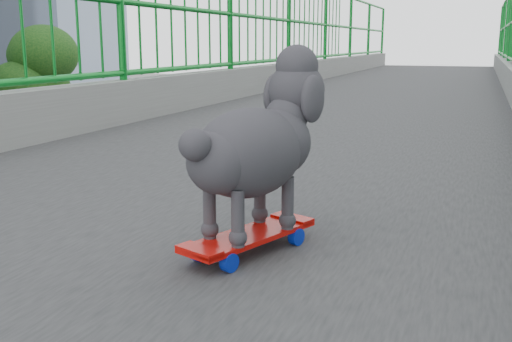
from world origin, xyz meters
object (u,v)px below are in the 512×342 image
(skateboard, at_px, (250,238))
(car_3, at_px, (58,206))
(car_0, at_px, (250,245))
(poodle, at_px, (257,143))
(car_2, at_px, (63,240))

(skateboard, bearing_deg, car_3, 151.71)
(skateboard, xyz_separation_m, car_0, (-6.47, 16.82, -6.30))
(poodle, bearing_deg, skateboard, -90.00)
(car_2, distance_m, car_3, 4.95)
(poodle, height_order, car_0, poodle)
(car_3, bearing_deg, car_2, 130.28)
(car_2, bearing_deg, car_3, -49.72)
(car_0, relative_size, car_3, 0.91)
(skateboard, height_order, car_2, skateboard)
(car_0, distance_m, car_3, 9.81)
(car_0, relative_size, car_2, 0.80)
(skateboard, distance_m, car_3, 25.55)
(car_0, height_order, car_2, car_2)
(poodle, height_order, car_3, poodle)
(skateboard, bearing_deg, car_2, 151.76)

